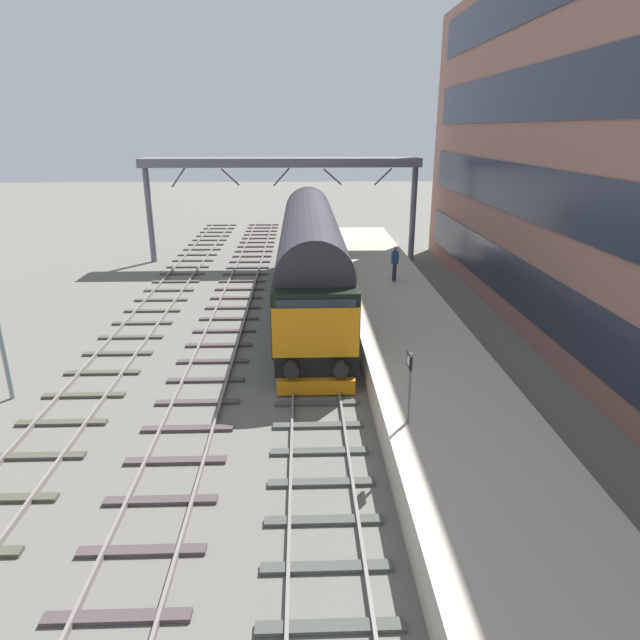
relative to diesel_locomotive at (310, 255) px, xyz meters
The scene contains 9 objects.
ground_plane 6.67m from the diesel_locomotive, 90.01° to the right, with size 140.00×140.00×0.00m, color #65635B.
track_main 6.65m from the diesel_locomotive, 90.01° to the right, with size 2.50×60.00×0.15m.
track_adjacent_west 7.56m from the diesel_locomotive, 120.11° to the right, with size 2.50×60.00×0.15m.
track_adjacent_far_west 9.79m from the diesel_locomotive, 139.20° to the right, with size 2.50×60.00×0.15m.
station_platform 7.43m from the diesel_locomotive, 59.86° to the right, with size 4.00×44.00×1.01m.
diesel_locomotive is the anchor object (origin of this frame).
platform_number_sign 12.53m from the diesel_locomotive, 80.21° to the right, with size 0.10×0.44×1.84m.
waiting_passenger 4.11m from the diesel_locomotive, 12.68° to the left, with size 0.46×0.46×1.64m.
overhead_footbridge 10.29m from the diesel_locomotive, 99.07° to the left, with size 16.48×2.00×6.20m.
Camera 1 is at (-0.41, -17.95, 7.84)m, focal length 30.79 mm.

